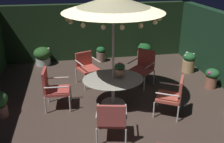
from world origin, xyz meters
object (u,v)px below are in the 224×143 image
object	(u,v)px
patio_chair_south	(112,119)
potted_plant_front_corner	(43,55)
patio_chair_east	(87,66)
potted_plant_right_far	(212,77)
potted_plant_right_near	(101,54)
patio_umbrella	(113,4)
centerpiece_planter	(120,69)
potted_plant_left_far	(144,52)
patio_chair_northeast	(143,66)
patio_dining_table	(113,84)
patio_chair_southeast	(53,87)
patio_chair_north	(173,94)
potted_plant_back_center	(189,62)

from	to	relation	value
patio_chair_south	potted_plant_front_corner	xyz separation A→B (m)	(-1.71, 4.65, -0.19)
patio_chair_east	potted_plant_right_far	world-z (taller)	patio_chair_east
potted_plant_right_near	patio_umbrella	bearing A→B (deg)	-91.87
centerpiece_planter	potted_plant_left_far	bearing A→B (deg)	62.28
centerpiece_planter	patio_chair_northeast	xyz separation A→B (m)	(0.93, 1.02, -0.39)
patio_dining_table	potted_plant_right_near	distance (m)	3.16
patio_umbrella	patio_chair_southeast	bearing A→B (deg)	176.47
patio_chair_southeast	potted_plant_front_corner	world-z (taller)	patio_chair_southeast
patio_chair_north	potted_plant_right_near	bearing A→B (deg)	107.24
potted_plant_right_near	potted_plant_right_far	bearing A→B (deg)	-43.08
centerpiece_planter	patio_chair_south	distance (m)	1.60
centerpiece_planter	potted_plant_front_corner	bearing A→B (deg)	124.40
potted_plant_left_far	patio_chair_north	bearing A→B (deg)	-96.75
centerpiece_planter	patio_chair_southeast	world-z (taller)	centerpiece_planter
patio_dining_table	patio_chair_south	bearing A→B (deg)	-101.56
patio_umbrella	centerpiece_planter	world-z (taller)	patio_umbrella
patio_chair_southeast	centerpiece_planter	bearing A→B (deg)	-2.99
potted_plant_left_far	potted_plant_back_center	size ratio (longest dim) A/B	0.96
centerpiece_planter	patio_chair_north	bearing A→B (deg)	-32.94
patio_dining_table	potted_plant_front_corner	distance (m)	3.77
potted_plant_back_center	patio_chair_south	bearing A→B (deg)	-135.63
patio_chair_east	patio_chair_south	bearing A→B (deg)	-84.80
patio_chair_east	patio_chair_southeast	bearing A→B (deg)	-126.24
patio_chair_southeast	patio_dining_table	bearing A→B (deg)	-3.53
patio_dining_table	patio_chair_north	distance (m)	1.50
patio_umbrella	potted_plant_back_center	bearing A→B (deg)	29.86
centerpiece_planter	potted_plant_right_near	xyz separation A→B (m)	(-0.07, 3.14, -0.68)
centerpiece_planter	potted_plant_right_near	bearing A→B (deg)	91.19
patio_chair_south	potted_plant_right_far	world-z (taller)	patio_chair_south
patio_chair_southeast	potted_plant_front_corner	distance (m)	3.14
patio_chair_east	patio_chair_southeast	size ratio (longest dim) A/B	0.91
potted_plant_right_far	potted_plant_left_far	bearing A→B (deg)	115.99
patio_chair_northeast	patio_dining_table	bearing A→B (deg)	-136.92
patio_chair_south	potted_plant_front_corner	size ratio (longest dim) A/B	1.44
patio_chair_southeast	potted_plant_right_far	distance (m)	4.54
potted_plant_left_far	potted_plant_right_far	world-z (taller)	potted_plant_left_far
centerpiece_planter	patio_chair_northeast	world-z (taller)	centerpiece_planter
potted_plant_right_far	patio_chair_southeast	bearing A→B (deg)	-175.81
patio_chair_north	potted_plant_right_near	size ratio (longest dim) A/B	1.71
patio_chair_northeast	potted_plant_front_corner	world-z (taller)	patio_chair_northeast
patio_dining_table	centerpiece_planter	bearing A→B (deg)	1.86
potted_plant_left_far	potted_plant_front_corner	bearing A→B (deg)	177.47
patio_chair_east	patio_chair_southeast	distance (m)	1.60
centerpiece_planter	patio_chair_east	size ratio (longest dim) A/B	0.44
patio_dining_table	potted_plant_right_near	bearing A→B (deg)	88.13
patio_umbrella	centerpiece_planter	size ratio (longest dim) A/B	6.79
patio_chair_north	potted_plant_front_corner	distance (m)	5.14
patio_chair_northeast	patio_chair_south	bearing A→B (deg)	-119.33
patio_chair_north	patio_chair_southeast	xyz separation A→B (m)	(-2.81, 0.83, 0.03)
patio_chair_southeast	potted_plant_front_corner	size ratio (longest dim) A/B	1.59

